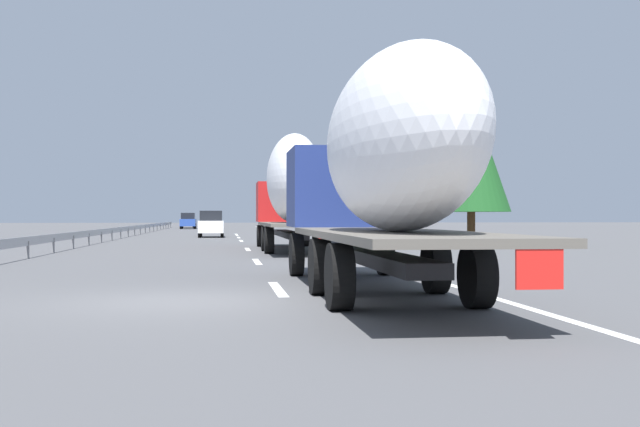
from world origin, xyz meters
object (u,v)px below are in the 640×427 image
car_white_van (211,224)px  road_sign (303,208)px  car_blue_sedan (188,221)px  car_silver_hatch (188,220)px  truck_trailing (382,164)px  truck_lead (291,188)px

car_white_van → road_sign: size_ratio=1.35×
car_white_van → car_blue_sedan: size_ratio=0.88×
car_white_van → car_silver_hatch: 47.36m
truck_trailing → car_white_van: 41.12m
car_white_van → car_blue_sedan: 37.95m
car_silver_hatch → car_blue_sedan: (-9.40, -0.45, 0.00)m
car_white_van → car_silver_hatch: car_silver_hatch is taller
truck_lead → road_sign: size_ratio=4.38×
truck_lead → truck_trailing: size_ratio=1.04×
truck_lead → road_sign: (25.17, -3.10, -0.53)m
car_white_van → road_sign: road_sign is taller
truck_trailing → road_sign: truck_trailing is taller
car_blue_sedan → road_sign: size_ratio=1.54×
truck_lead → car_silver_hatch: truck_lead is taller
truck_lead → road_sign: 25.37m
truck_trailing → car_blue_sedan: (78.74, 6.94, -1.46)m
truck_trailing → car_blue_sedan: truck_trailing is taller
truck_trailing → car_silver_hatch: truck_trailing is taller
car_white_van → truck_trailing: bearing=-174.8°
truck_trailing → car_white_van: (40.93, 3.70, -1.48)m
car_silver_hatch → road_sign: bearing=-166.6°
truck_trailing → car_white_van: bearing=5.2°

